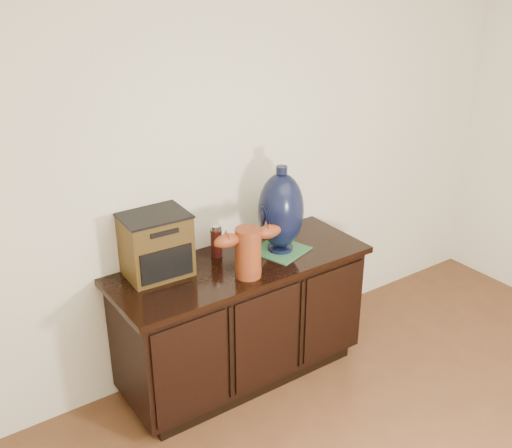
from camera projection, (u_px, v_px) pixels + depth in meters
sideboard at (242, 319)px, 3.42m from camera, size 1.46×0.56×0.75m
terracotta_vessel at (248, 250)px, 3.07m from camera, size 0.38×0.16×0.27m
tv_radio at (156, 244)px, 3.09m from camera, size 0.35×0.29×0.34m
green_mat at (280, 250)px, 3.40m from camera, size 0.33×0.33×0.01m
lamp_base at (281, 211)px, 3.30m from camera, size 0.32×0.32×0.49m
spray_can at (216, 241)px, 3.30m from camera, size 0.06×0.06×0.19m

